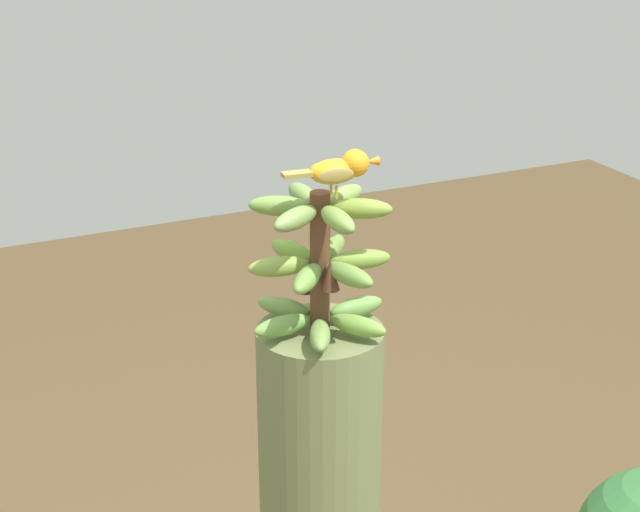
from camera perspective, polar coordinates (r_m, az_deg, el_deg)
name	(u,v)px	position (r m, az deg, el deg)	size (l,w,h in m)	color
banana_bunch	(320,263)	(1.90, -0.01, -0.42)	(0.28, 0.27, 0.28)	brown
perched_bird	(341,169)	(1.82, 1.18, 4.93)	(0.18, 0.06, 0.08)	#C68933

